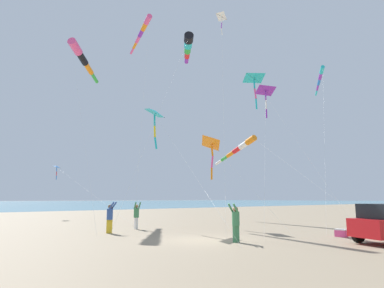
% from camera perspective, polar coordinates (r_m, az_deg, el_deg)
% --- Properties ---
extents(ground_plane, '(600.00, 600.00, 0.00)m').
position_cam_1_polar(ground_plane, '(17.88, 1.94, -15.95)').
color(ground_plane, gray).
extents(cooler_box, '(0.62, 0.42, 0.42)m').
position_cam_1_polar(cooler_box, '(20.93, 23.98, -13.61)').
color(cooler_box, '#EF4C93').
rests_on(cooler_box, ground_plane).
extents(person_adult_flyer, '(0.68, 0.65, 1.90)m').
position_cam_1_polar(person_adult_flyer, '(21.66, -13.74, -11.76)').
color(person_adult_flyer, gold).
rests_on(person_adult_flyer, ground_plane).
extents(person_child_green_jacket, '(0.61, 0.49, 1.85)m').
position_cam_1_polar(person_child_green_jacket, '(24.10, -9.41, -11.68)').
color(person_child_green_jacket, silver).
rests_on(person_child_green_jacket, ground_plane).
extents(person_child_grey_jacket, '(0.43, 0.55, 1.87)m').
position_cam_1_polar(person_child_grey_jacket, '(16.92, 7.41, -12.79)').
color(person_child_grey_jacket, '#3D7F51').
rests_on(person_child_grey_jacket, ground_plane).
extents(kite_delta_blue_topmost, '(11.81, 3.78, 8.91)m').
position_cam_1_polar(kite_delta_blue_topmost, '(25.53, -6.25, 5.17)').
color(kite_delta_blue_topmost, '#1EB7C6').
rests_on(kite_delta_blue_topmost, ground_plane).
extents(kite_delta_striped_overhead, '(5.32, 7.22, 10.71)m').
position_cam_1_polar(kite_delta_striped_overhead, '(26.85, 12.44, 8.76)').
color(kite_delta_striped_overhead, purple).
rests_on(kite_delta_striped_overhead, ground_plane).
extents(kite_windsock_rainbow_low_near, '(17.67, 7.47, 17.62)m').
position_cam_1_polar(kite_windsock_rainbow_low_near, '(37.84, -18.22, 13.81)').
color(kite_windsock_rainbow_low_near, '#EF4C93').
rests_on(kite_windsock_rainbow_low_near, ground_plane).
extents(kite_delta_white_trailing, '(3.44, 3.40, 15.08)m').
position_cam_1_polar(kite_delta_white_trailing, '(25.48, 5.10, 20.56)').
color(kite_delta_white_trailing, white).
rests_on(kite_delta_white_trailing, ground_plane).
extents(kite_windsock_green_low_center, '(18.05, 4.67, 7.87)m').
position_cam_1_polar(kite_windsock_green_low_center, '(32.98, 8.02, -0.70)').
color(kite_windsock_green_low_center, orange).
rests_on(kite_windsock_green_low_center, ground_plane).
extents(kite_windsock_magenta_far_left, '(9.01, 16.10, 15.38)m').
position_cam_1_polar(kite_windsock_magenta_far_left, '(38.67, 20.89, 10.44)').
color(kite_windsock_magenta_far_left, '#1EB7C6').
rests_on(kite_windsock_magenta_far_left, ground_plane).
extents(kite_delta_small_distant, '(15.77, 1.61, 5.73)m').
position_cam_1_polar(kite_delta_small_distant, '(40.14, -21.90, -3.69)').
color(kite_delta_small_distant, blue).
rests_on(kite_delta_small_distant, ground_plane).
extents(kite_windsock_orange_high_right, '(10.76, 5.48, 20.18)m').
position_cam_1_polar(kite_windsock_orange_high_right, '(37.55, -8.43, 18.43)').
color(kite_windsock_orange_high_right, '#EF4C93').
rests_on(kite_windsock_orange_high_right, ground_plane).
extents(kite_delta_red_high_left, '(11.35, 4.28, 13.72)m').
position_cam_1_polar(kite_delta_red_high_left, '(32.68, 10.53, 10.87)').
color(kite_delta_red_high_left, '#1EB7C6').
rests_on(kite_delta_red_high_left, ground_plane).
extents(kite_delta_long_streamer_left, '(8.97, 2.24, 6.87)m').
position_cam_1_polar(kite_delta_long_streamer_left, '(25.87, 3.45, 0.04)').
color(kite_delta_long_streamer_left, orange).
rests_on(kite_delta_long_streamer_left, ground_plane).
extents(kite_windsock_long_streamer_right, '(6.57, 11.18, 17.09)m').
position_cam_1_polar(kite_windsock_long_streamer_right, '(32.98, -0.68, 16.36)').
color(kite_windsock_long_streamer_right, black).
rests_on(kite_windsock_long_streamer_right, ground_plane).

